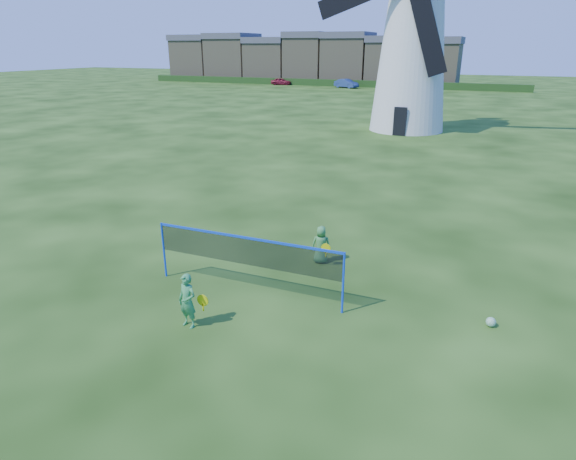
{
  "coord_description": "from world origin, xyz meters",
  "views": [
    {
      "loc": [
        4.68,
        -10.13,
        5.88
      ],
      "look_at": [
        0.2,
        0.5,
        1.5
      ],
      "focal_mm": 30.17,
      "sensor_mm": 36.0,
      "label": 1
    }
  ],
  "objects_px": {
    "player_girl": "(188,301)",
    "play_ball": "(491,322)",
    "badminton_net": "(246,252)",
    "windmill": "(412,50)",
    "car_right": "(346,83)",
    "car_left": "(281,81)",
    "player_boy": "(321,245)"
  },
  "relations": [
    {
      "from": "windmill",
      "to": "badminton_net",
      "type": "bearing_deg",
      "value": -88.13
    },
    {
      "from": "windmill",
      "to": "car_right",
      "type": "height_order",
      "value": "windmill"
    },
    {
      "from": "player_girl",
      "to": "car_left",
      "type": "bearing_deg",
      "value": 122.38
    },
    {
      "from": "player_boy",
      "to": "play_ball",
      "type": "distance_m",
      "value": 5.0
    },
    {
      "from": "badminton_net",
      "to": "player_girl",
      "type": "xyz_separation_m",
      "value": [
        -0.49,
        -1.89,
        -0.5
      ]
    },
    {
      "from": "badminton_net",
      "to": "player_boy",
      "type": "distance_m",
      "value": 2.79
    },
    {
      "from": "play_ball",
      "to": "player_boy",
      "type": "bearing_deg",
      "value": 159.11
    },
    {
      "from": "windmill",
      "to": "player_girl",
      "type": "relative_size",
      "value": 13.25
    },
    {
      "from": "windmill",
      "to": "car_right",
      "type": "bearing_deg",
      "value": 112.85
    },
    {
      "from": "player_boy",
      "to": "player_girl",
      "type": "bearing_deg",
      "value": 55.76
    },
    {
      "from": "car_right",
      "to": "play_ball",
      "type": "bearing_deg",
      "value": -136.38
    },
    {
      "from": "player_girl",
      "to": "car_left",
      "type": "distance_m",
      "value": 72.81
    },
    {
      "from": "player_girl",
      "to": "player_boy",
      "type": "xyz_separation_m",
      "value": [
        1.59,
        4.39,
        -0.08
      ]
    },
    {
      "from": "play_ball",
      "to": "car_left",
      "type": "height_order",
      "value": "car_left"
    },
    {
      "from": "badminton_net",
      "to": "car_right",
      "type": "distance_m",
      "value": 66.06
    },
    {
      "from": "badminton_net",
      "to": "play_ball",
      "type": "height_order",
      "value": "badminton_net"
    },
    {
      "from": "player_girl",
      "to": "car_left",
      "type": "xyz_separation_m",
      "value": [
        -27.29,
        67.5,
        -0.08
      ]
    },
    {
      "from": "play_ball",
      "to": "player_girl",
      "type": "bearing_deg",
      "value": -157.25
    },
    {
      "from": "badminton_net",
      "to": "player_boy",
      "type": "bearing_deg",
      "value": 66.33
    },
    {
      "from": "play_ball",
      "to": "car_left",
      "type": "relative_size",
      "value": 0.07
    },
    {
      "from": "play_ball",
      "to": "car_right",
      "type": "height_order",
      "value": "car_right"
    },
    {
      "from": "windmill",
      "to": "car_right",
      "type": "relative_size",
      "value": 4.3
    },
    {
      "from": "player_girl",
      "to": "play_ball",
      "type": "height_order",
      "value": "player_girl"
    },
    {
      "from": "player_boy",
      "to": "play_ball",
      "type": "bearing_deg",
      "value": 144.74
    },
    {
      "from": "player_girl",
      "to": "badminton_net",
      "type": "bearing_deg",
      "value": 85.83
    },
    {
      "from": "badminton_net",
      "to": "player_boy",
      "type": "xyz_separation_m",
      "value": [
        1.1,
        2.5,
        -0.58
      ]
    },
    {
      "from": "player_boy",
      "to": "play_ball",
      "type": "xyz_separation_m",
      "value": [
        4.65,
        -1.78,
        -0.44
      ]
    },
    {
      "from": "player_boy",
      "to": "car_right",
      "type": "distance_m",
      "value": 63.92
    },
    {
      "from": "windmill",
      "to": "car_right",
      "type": "distance_m",
      "value": 39.96
    },
    {
      "from": "windmill",
      "to": "car_right",
      "type": "xyz_separation_m",
      "value": [
        -15.39,
        36.54,
        -5.01
      ]
    },
    {
      "from": "player_boy",
      "to": "play_ball",
      "type": "height_order",
      "value": "player_boy"
    },
    {
      "from": "player_girl",
      "to": "play_ball",
      "type": "bearing_deg",
      "value": 33.12
    }
  ]
}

